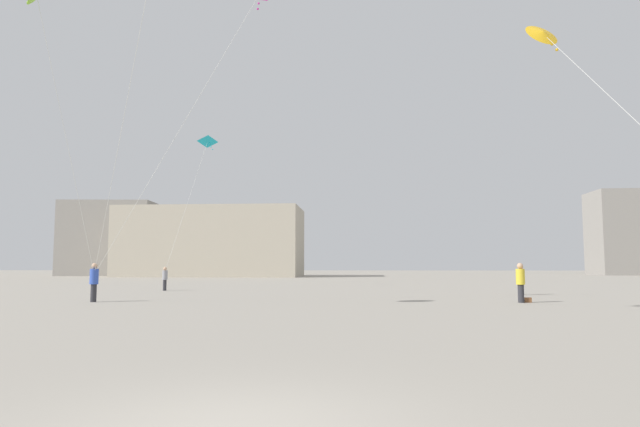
# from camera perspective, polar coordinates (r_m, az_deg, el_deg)

# --- Properties ---
(person_in_yellow) EXTENTS (0.41, 0.41, 1.86)m
(person_in_yellow) POSITION_cam_1_polar(r_m,az_deg,el_deg) (27.82, 20.04, -6.57)
(person_in_yellow) COLOR #2D2D33
(person_in_yellow) RESTS_ON ground_plane
(person_in_grey) EXTENTS (0.35, 0.35, 1.61)m
(person_in_grey) POSITION_cam_1_polar(r_m,az_deg,el_deg) (39.36, -15.76, -6.41)
(person_in_grey) COLOR #2D2D33
(person_in_grey) RESTS_ON ground_plane
(person_in_orange) EXTENTS (0.38, 0.38, 1.75)m
(person_in_orange) POSITION_cam_1_polar(r_m,az_deg,el_deg) (34.79, 20.12, -6.34)
(person_in_orange) COLOR #2D2D33
(person_in_orange) RESTS_ON ground_plane
(person_in_blue) EXTENTS (0.41, 0.41, 1.86)m
(person_in_blue) POSITION_cam_1_polar(r_m,az_deg,el_deg) (28.77, -22.36, -6.44)
(person_in_blue) COLOR #2D2D33
(person_in_blue) RESTS_ON ground_plane
(kite_cyan_delta) EXTENTS (1.80, 6.71, 10.79)m
(kite_cyan_delta) POSITION_cam_1_polar(r_m,az_deg,el_deg) (45.89, -11.64, 7.02)
(kite_cyan_delta) COLOR #1EB2C6
(kite_amber_diamond) EXTENTS (4.53, 5.80, 8.72)m
(kite_amber_diamond) POSITION_cam_1_polar(r_m,az_deg,el_deg) (20.70, 22.16, 16.79)
(kite_amber_diamond) COLOR yellow
(kite_magenta_delta) EXTENTS (8.70, 1.86, 13.60)m
(kite_magenta_delta) POSITION_cam_1_polar(r_m,az_deg,el_deg) (28.04, -6.78, 20.81)
(kite_magenta_delta) COLOR #D12899
(building_left_hall) EXTENTS (15.00, 18.33, 11.53)m
(building_left_hall) POSITION_cam_1_polar(r_m,az_deg,el_deg) (97.29, -19.98, -2.60)
(building_left_hall) COLOR gray
(building_left_hall) RESTS_ON ground_plane
(building_centre_hall) EXTENTS (26.11, 12.07, 9.98)m
(building_centre_hall) POSITION_cam_1_polar(r_m,az_deg,el_deg) (82.11, -11.11, -2.93)
(building_centre_hall) COLOR #B2A893
(building_centre_hall) RESTS_ON ground_plane
(handbag_beside_flyer) EXTENTS (0.33, 0.17, 0.24)m
(handbag_beside_flyer) POSITION_cam_1_polar(r_m,az_deg,el_deg) (28.06, 20.73, -8.38)
(handbag_beside_flyer) COLOR brown
(handbag_beside_flyer) RESTS_ON ground_plane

